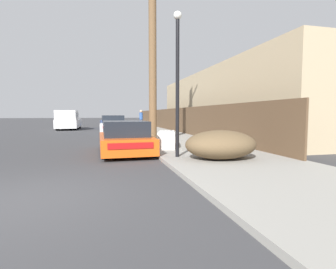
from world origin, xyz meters
name	(u,v)px	position (x,y,z in m)	size (l,w,h in m)	color
ground_plane	(20,202)	(0.00, 0.00, 0.00)	(220.00, 220.00, 0.00)	#38383A
sidewalk_curb	(140,128)	(5.30, 23.50, 0.06)	(4.20, 63.00, 0.12)	gray
discarded_fridge	(167,139)	(3.99, 5.78, 0.46)	(1.07, 1.72, 0.71)	white
parked_sports_car_red	(125,139)	(2.21, 5.37, 0.57)	(1.95, 4.20, 1.26)	#E05114
car_parked_mid	(114,125)	(2.21, 16.02, 0.67)	(2.12, 4.81, 1.43)	silver
car_parked_far	(110,122)	(2.05, 24.15, 0.65)	(2.06, 4.64, 1.39)	#2D478C
pickup_truck	(68,120)	(-1.95, 22.43, 0.93)	(2.03, 5.30, 1.88)	silver
utility_pole	(153,48)	(3.84, 8.09, 4.76)	(1.80, 0.38, 9.15)	brown
street_lamp	(177,74)	(3.76, 3.32, 2.82)	(0.26, 0.26, 4.64)	black
brush_pile	(221,145)	(4.96, 2.59, 0.57)	(2.27, 1.72, 0.90)	brown
wooden_fence	(167,119)	(7.25, 19.12, 1.06)	(0.08, 35.00, 1.89)	brown
building_right_house	(237,104)	(11.34, 13.43, 2.33)	(6.00, 20.51, 4.65)	tan
pedestrian	(141,119)	(5.05, 21.03, 1.07)	(0.34, 0.34, 1.82)	#282D42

